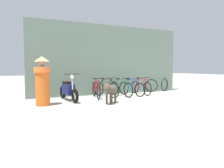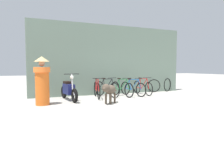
{
  "view_description": "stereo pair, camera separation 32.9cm",
  "coord_description": "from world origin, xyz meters",
  "px_view_note": "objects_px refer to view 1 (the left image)",
  "views": [
    {
      "loc": [
        -4.67,
        -6.36,
        1.3
      ],
      "look_at": [
        -0.89,
        1.18,
        0.65
      ],
      "focal_mm": 35.0,
      "sensor_mm": 36.0,
      "label": 1
    },
    {
      "loc": [
        -4.37,
        -6.51,
        1.3
      ],
      "look_at": [
        -0.89,
        1.18,
        0.65
      ],
      "focal_mm": 35.0,
      "sensor_mm": 36.0,
      "label": 2
    }
  ],
  "objects_px": {
    "bicycle_2": "(121,89)",
    "bicycle_4": "(141,87)",
    "bicycle_0": "(96,90)",
    "person_in_robes": "(42,80)",
    "bicycle_3": "(131,88)",
    "spare_tire_right": "(165,85)",
    "bicycle_1": "(106,89)",
    "motorcycle": "(68,90)",
    "spare_tire_left": "(151,86)",
    "stray_dog": "(110,90)"
  },
  "relations": [
    {
      "from": "bicycle_1",
      "to": "bicycle_3",
      "type": "height_order",
      "value": "bicycle_1"
    },
    {
      "from": "bicycle_1",
      "to": "spare_tire_left",
      "type": "xyz_separation_m",
      "value": [
        2.95,
        0.65,
        -0.02
      ]
    },
    {
      "from": "bicycle_3",
      "to": "stray_dog",
      "type": "xyz_separation_m",
      "value": [
        -1.85,
        -1.55,
        0.16
      ]
    },
    {
      "from": "bicycle_1",
      "to": "person_in_robes",
      "type": "bearing_deg",
      "value": -87.26
    },
    {
      "from": "stray_dog",
      "to": "person_in_robes",
      "type": "bearing_deg",
      "value": -60.28
    },
    {
      "from": "bicycle_3",
      "to": "spare_tire_left",
      "type": "relative_size",
      "value": 2.39
    },
    {
      "from": "bicycle_0",
      "to": "bicycle_3",
      "type": "xyz_separation_m",
      "value": [
        1.73,
        -0.03,
        -0.02
      ]
    },
    {
      "from": "bicycle_1",
      "to": "spare_tire_right",
      "type": "bearing_deg",
      "value": 82.83
    },
    {
      "from": "bicycle_2",
      "to": "spare_tire_left",
      "type": "xyz_separation_m",
      "value": [
        2.27,
        0.78,
        -0.01
      ]
    },
    {
      "from": "bicycle_0",
      "to": "spare_tire_left",
      "type": "bearing_deg",
      "value": 115.23
    },
    {
      "from": "stray_dog",
      "to": "spare_tire_right",
      "type": "xyz_separation_m",
      "value": [
        4.45,
        2.35,
        -0.14
      ]
    },
    {
      "from": "bicycle_2",
      "to": "person_in_robes",
      "type": "height_order",
      "value": "person_in_robes"
    },
    {
      "from": "bicycle_0",
      "to": "bicycle_1",
      "type": "relative_size",
      "value": 1.04
    },
    {
      "from": "bicycle_0",
      "to": "spare_tire_left",
      "type": "height_order",
      "value": "bicycle_0"
    },
    {
      "from": "bicycle_0",
      "to": "person_in_robes",
      "type": "xyz_separation_m",
      "value": [
        -2.32,
        -0.87,
        0.5
      ]
    },
    {
      "from": "bicycle_0",
      "to": "bicycle_2",
      "type": "bearing_deg",
      "value": 102.52
    },
    {
      "from": "bicycle_0",
      "to": "bicycle_2",
      "type": "distance_m",
      "value": 1.19
    },
    {
      "from": "bicycle_3",
      "to": "motorcycle",
      "type": "xyz_separation_m",
      "value": [
        -2.98,
        -0.17,
        0.07
      ]
    },
    {
      "from": "spare_tire_left",
      "to": "bicycle_0",
      "type": "bearing_deg",
      "value": -167.26
    },
    {
      "from": "bicycle_2",
      "to": "bicycle_4",
      "type": "bearing_deg",
      "value": 89.29
    },
    {
      "from": "bicycle_2",
      "to": "bicycle_3",
      "type": "xyz_separation_m",
      "value": [
        0.54,
        -0.03,
        -0.01
      ]
    },
    {
      "from": "bicycle_4",
      "to": "person_in_robes",
      "type": "height_order",
      "value": "person_in_robes"
    },
    {
      "from": "bicycle_0",
      "to": "bicycle_3",
      "type": "distance_m",
      "value": 1.73
    },
    {
      "from": "spare_tire_left",
      "to": "bicycle_1",
      "type": "bearing_deg",
      "value": -167.59
    },
    {
      "from": "bicycle_1",
      "to": "stray_dog",
      "type": "height_order",
      "value": "bicycle_1"
    },
    {
      "from": "bicycle_1",
      "to": "bicycle_2",
      "type": "xyz_separation_m",
      "value": [
        0.68,
        -0.13,
        -0.01
      ]
    },
    {
      "from": "stray_dog",
      "to": "bicycle_1",
      "type": "bearing_deg",
      "value": -152.58
    },
    {
      "from": "bicycle_3",
      "to": "person_in_robes",
      "type": "bearing_deg",
      "value": -92.2
    },
    {
      "from": "bicycle_4",
      "to": "bicycle_0",
      "type": "bearing_deg",
      "value": -85.6
    },
    {
      "from": "bicycle_4",
      "to": "spare_tire_right",
      "type": "bearing_deg",
      "value": 108.43
    },
    {
      "from": "bicycle_2",
      "to": "spare_tire_left",
      "type": "bearing_deg",
      "value": 100.99
    },
    {
      "from": "bicycle_1",
      "to": "spare_tire_right",
      "type": "xyz_separation_m",
      "value": [
        3.82,
        0.64,
        -0.0
      ]
    },
    {
      "from": "bicycle_0",
      "to": "person_in_robes",
      "type": "bearing_deg",
      "value": -57.0
    },
    {
      "from": "bicycle_2",
      "to": "bicycle_4",
      "type": "distance_m",
      "value": 1.18
    },
    {
      "from": "stray_dog",
      "to": "spare_tire_left",
      "type": "distance_m",
      "value": 4.29
    },
    {
      "from": "bicycle_3",
      "to": "spare_tire_right",
      "type": "xyz_separation_m",
      "value": [
        2.6,
        0.8,
        0.02
      ]
    },
    {
      "from": "bicycle_1",
      "to": "bicycle_3",
      "type": "distance_m",
      "value": 1.23
    },
    {
      "from": "stray_dog",
      "to": "bicycle_3",
      "type": "bearing_deg",
      "value": 177.58
    },
    {
      "from": "bicycle_3",
      "to": "spare_tire_right",
      "type": "bearing_deg",
      "value": 93.21
    },
    {
      "from": "bicycle_0",
      "to": "bicycle_3",
      "type": "relative_size",
      "value": 1.04
    },
    {
      "from": "bicycle_4",
      "to": "spare_tire_right",
      "type": "relative_size",
      "value": 2.39
    },
    {
      "from": "bicycle_3",
      "to": "spare_tire_right",
      "type": "distance_m",
      "value": 2.72
    },
    {
      "from": "bicycle_0",
      "to": "spare_tire_left",
      "type": "distance_m",
      "value": 3.55
    },
    {
      "from": "bicycle_0",
      "to": "person_in_robes",
      "type": "relative_size",
      "value": 1.0
    },
    {
      "from": "bicycle_1",
      "to": "spare_tire_right",
      "type": "height_order",
      "value": "bicycle_1"
    },
    {
      "from": "bicycle_2",
      "to": "bicycle_4",
      "type": "xyz_separation_m",
      "value": [
        1.17,
        0.15,
        -0.0
      ]
    },
    {
      "from": "bicycle_2",
      "to": "spare_tire_right",
      "type": "relative_size",
      "value": 2.38
    },
    {
      "from": "motorcycle",
      "to": "stray_dog",
      "type": "height_order",
      "value": "motorcycle"
    },
    {
      "from": "stray_dog",
      "to": "person_in_robes",
      "type": "relative_size",
      "value": 0.54
    },
    {
      "from": "bicycle_1",
      "to": "motorcycle",
      "type": "distance_m",
      "value": 1.79
    }
  ]
}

